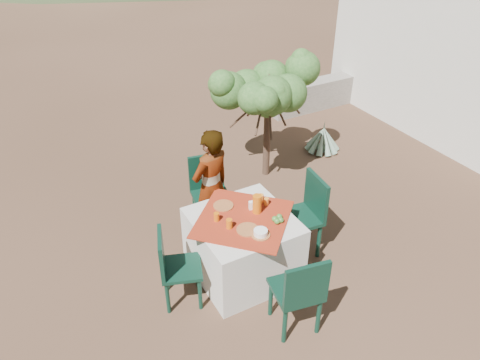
{
  "coord_description": "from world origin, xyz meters",
  "views": [
    {
      "loc": [
        -2.08,
        -3.27,
        3.8
      ],
      "look_at": [
        0.02,
        0.54,
        0.96
      ],
      "focal_mm": 35.0,
      "sensor_mm": 36.0,
      "label": 1
    }
  ],
  "objects_px": {
    "person": "(211,187)",
    "chair_near": "(300,291)",
    "chair_far": "(209,189)",
    "table": "(243,246)",
    "juice_pitcher": "(257,204)",
    "chair_left": "(174,265)",
    "agave": "(323,139)",
    "shrub_tree": "(270,94)",
    "chair_right": "(306,212)"
  },
  "relations": [
    {
      "from": "person",
      "to": "chair_near",
      "type": "bearing_deg",
      "value": 75.45
    },
    {
      "from": "chair_far",
      "to": "table",
      "type": "bearing_deg",
      "value": -83.17
    },
    {
      "from": "juice_pitcher",
      "to": "person",
      "type": "bearing_deg",
      "value": 107.16
    },
    {
      "from": "chair_left",
      "to": "agave",
      "type": "relative_size",
      "value": 1.47
    },
    {
      "from": "person",
      "to": "shrub_tree",
      "type": "relative_size",
      "value": 0.94
    },
    {
      "from": "person",
      "to": "juice_pitcher",
      "type": "relative_size",
      "value": 6.93
    },
    {
      "from": "chair_left",
      "to": "agave",
      "type": "distance_m",
      "value": 3.83
    },
    {
      "from": "chair_left",
      "to": "juice_pitcher",
      "type": "height_order",
      "value": "juice_pitcher"
    },
    {
      "from": "agave",
      "to": "chair_right",
      "type": "bearing_deg",
      "value": -132.63
    },
    {
      "from": "person",
      "to": "chair_far",
      "type": "bearing_deg",
      "value": -127.34
    },
    {
      "from": "chair_left",
      "to": "table",
      "type": "bearing_deg",
      "value": -68.49
    },
    {
      "from": "table",
      "to": "shrub_tree",
      "type": "relative_size",
      "value": 0.82
    },
    {
      "from": "chair_near",
      "to": "chair_right",
      "type": "bearing_deg",
      "value": -117.85
    },
    {
      "from": "chair_left",
      "to": "agave",
      "type": "xyz_separation_m",
      "value": [
        3.33,
        1.86,
        -0.29
      ]
    },
    {
      "from": "chair_right",
      "to": "shrub_tree",
      "type": "distance_m",
      "value": 1.94
    },
    {
      "from": "chair_near",
      "to": "juice_pitcher",
      "type": "bearing_deg",
      "value": -86.33
    },
    {
      "from": "table",
      "to": "chair_near",
      "type": "xyz_separation_m",
      "value": [
        0.07,
        -0.96,
        0.15
      ]
    },
    {
      "from": "person",
      "to": "chair_right",
      "type": "bearing_deg",
      "value": 121.78
    },
    {
      "from": "chair_left",
      "to": "chair_right",
      "type": "relative_size",
      "value": 0.88
    },
    {
      "from": "chair_near",
      "to": "chair_left",
      "type": "relative_size",
      "value": 1.08
    },
    {
      "from": "chair_left",
      "to": "shrub_tree",
      "type": "bearing_deg",
      "value": -31.87
    },
    {
      "from": "chair_near",
      "to": "shrub_tree",
      "type": "xyz_separation_m",
      "value": [
        1.31,
        2.68,
        0.73
      ]
    },
    {
      "from": "chair_near",
      "to": "person",
      "type": "distance_m",
      "value": 1.7
    },
    {
      "from": "chair_near",
      "to": "shrub_tree",
      "type": "relative_size",
      "value": 0.6
    },
    {
      "from": "chair_near",
      "to": "agave",
      "type": "distance_m",
      "value": 3.73
    },
    {
      "from": "chair_near",
      "to": "person",
      "type": "bearing_deg",
      "value": -76.42
    },
    {
      "from": "agave",
      "to": "person",
      "type": "bearing_deg",
      "value": -156.28
    },
    {
      "from": "table",
      "to": "chair_left",
      "type": "bearing_deg",
      "value": -178.23
    },
    {
      "from": "table",
      "to": "chair_left",
      "type": "xyz_separation_m",
      "value": [
        -0.82,
        -0.03,
        0.11
      ]
    },
    {
      "from": "juice_pitcher",
      "to": "shrub_tree",
      "type": "bearing_deg",
      "value": 54.76
    },
    {
      "from": "chair_near",
      "to": "chair_left",
      "type": "height_order",
      "value": "chair_near"
    },
    {
      "from": "table",
      "to": "juice_pitcher",
      "type": "distance_m",
      "value": 0.52
    },
    {
      "from": "table",
      "to": "person",
      "type": "relative_size",
      "value": 0.87
    },
    {
      "from": "chair_near",
      "to": "person",
      "type": "relative_size",
      "value": 0.64
    },
    {
      "from": "table",
      "to": "shrub_tree",
      "type": "height_order",
      "value": "shrub_tree"
    },
    {
      "from": "chair_left",
      "to": "person",
      "type": "xyz_separation_m",
      "value": [
        0.79,
        0.74,
        0.26
      ]
    },
    {
      "from": "table",
      "to": "chair_right",
      "type": "distance_m",
      "value": 0.84
    },
    {
      "from": "person",
      "to": "juice_pitcher",
      "type": "bearing_deg",
      "value": 89.23
    },
    {
      "from": "chair_far",
      "to": "agave",
      "type": "distance_m",
      "value": 2.62
    },
    {
      "from": "chair_left",
      "to": "chair_far",
      "type": "bearing_deg",
      "value": -21.65
    },
    {
      "from": "chair_right",
      "to": "agave",
      "type": "bearing_deg",
      "value": 144.08
    },
    {
      "from": "chair_right",
      "to": "juice_pitcher",
      "type": "xyz_separation_m",
      "value": [
        -0.64,
        0.03,
        0.32
      ]
    },
    {
      "from": "chair_right",
      "to": "juice_pitcher",
      "type": "height_order",
      "value": "chair_right"
    },
    {
      "from": "chair_near",
      "to": "agave",
      "type": "bearing_deg",
      "value": -120.93
    },
    {
      "from": "person",
      "to": "shrub_tree",
      "type": "xyz_separation_m",
      "value": [
        1.41,
        1.0,
        0.51
      ]
    },
    {
      "from": "chair_right",
      "to": "shrub_tree",
      "type": "xyz_separation_m",
      "value": [
        0.56,
        1.72,
        0.7
      ]
    },
    {
      "from": "chair_left",
      "to": "person",
      "type": "height_order",
      "value": "person"
    },
    {
      "from": "table",
      "to": "chair_left",
      "type": "height_order",
      "value": "chair_left"
    },
    {
      "from": "chair_right",
      "to": "agave",
      "type": "relative_size",
      "value": 1.67
    },
    {
      "from": "table",
      "to": "chair_right",
      "type": "bearing_deg",
      "value": -0.34
    }
  ]
}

